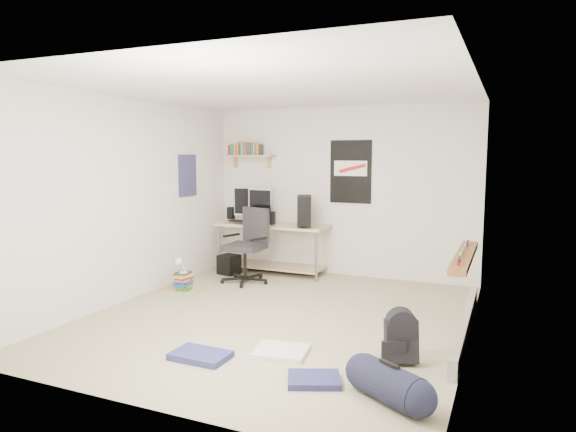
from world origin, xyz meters
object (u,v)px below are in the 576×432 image
at_px(desk, 275,249).
at_px(backpack, 401,341).
at_px(duffel_bag, 389,384).
at_px(office_chair, 245,248).
at_px(book_stack, 183,280).

bearing_deg(desk, backpack, -57.78).
bearing_deg(backpack, duffel_bag, -107.74).
relative_size(office_chair, backpack, 2.88).
xyz_separation_m(office_chair, duffel_bag, (2.65, -2.71, -0.35)).
distance_m(office_chair, duffel_bag, 3.81).
distance_m(backpack, book_stack, 3.36).
xyz_separation_m(desk, backpack, (2.48, -2.72, -0.16)).
bearing_deg(desk, book_stack, -123.75).
bearing_deg(desk, duffel_bag, -63.94).
height_order(desk, duffel_bag, desk).
xyz_separation_m(desk, book_stack, (-0.65, -1.48, -0.21)).
xyz_separation_m(duffel_bag, book_stack, (-3.18, 1.98, 0.01)).
height_order(desk, book_stack, desk).
xyz_separation_m(office_chair, backpack, (2.59, -1.97, -0.29)).
bearing_deg(desk, office_chair, -108.87).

